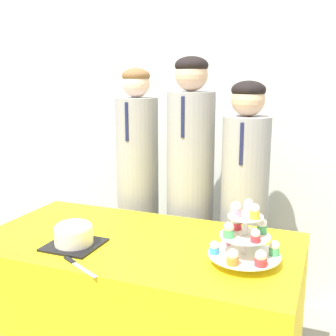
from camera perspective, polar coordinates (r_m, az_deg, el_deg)
wall_back at (r=2.85m, az=5.21°, el=9.50°), size 9.00×0.06×2.70m
table at (r=2.15m, az=-3.96°, el=-18.96°), size 1.47×0.77×0.74m
round_cake at (r=1.94m, az=-12.66°, el=-8.66°), size 0.23×0.23×0.12m
cake_knife at (r=1.79m, az=-12.51°, el=-12.53°), size 0.22×0.12×0.01m
cupcake_stand at (r=1.73m, az=10.31°, el=-9.29°), size 0.29×0.29×0.26m
student_0 at (r=2.62m, az=-4.09°, el=-4.35°), size 0.26×0.26×1.54m
student_1 at (r=2.49m, az=3.00°, el=-4.45°), size 0.27×0.28×1.60m
student_2 at (r=2.43m, az=10.18°, el=-6.57°), size 0.26×0.27×1.47m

